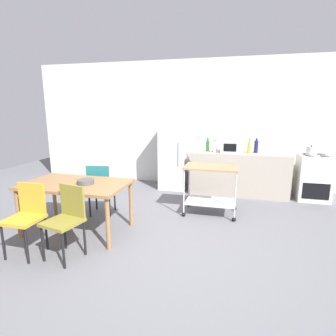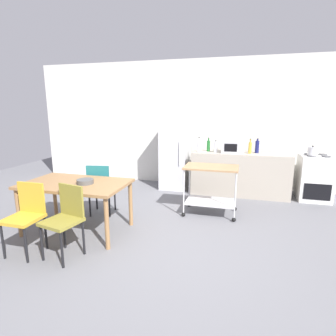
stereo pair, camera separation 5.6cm
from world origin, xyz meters
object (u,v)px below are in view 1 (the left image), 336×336
(kettle, at_px, (311,151))
(bottle_hot_sauce, at_px, (215,147))
(chair_olive, at_px, (66,217))
(dining_table, at_px, (76,188))
(chair_mustard, at_px, (27,214))
(bottle_sparkling_water, at_px, (208,146))
(bottle_wine, at_px, (198,146))
(stove_oven, at_px, (313,177))
(fruit_bowl, at_px, (86,182))
(microwave, at_px, (232,146))
(bottle_sesame_oil, at_px, (256,146))
(chair_teal, at_px, (101,186))
(kitchen_cart, at_px, (211,182))
(bottle_vinegar, at_px, (249,147))
(refrigerator, at_px, (174,155))

(kettle, bearing_deg, bottle_hot_sauce, -179.55)
(chair_olive, bearing_deg, dining_table, 124.94)
(chair_mustard, height_order, bottle_sparkling_water, bottle_sparkling_water)
(chair_olive, height_order, bottle_wine, bottle_wine)
(chair_mustard, bearing_deg, dining_table, 69.98)
(dining_table, distance_m, bottle_sparkling_water, 3.00)
(stove_oven, xyz_separation_m, fruit_bowl, (-3.58, -2.52, 0.33))
(microwave, height_order, fruit_bowl, microwave)
(dining_table, xyz_separation_m, kettle, (3.64, 2.41, 0.33))
(bottle_sesame_oil, xyz_separation_m, fruit_bowl, (-2.45, -2.57, -0.25))
(chair_teal, relative_size, microwave, 1.93)
(dining_table, distance_m, chair_teal, 0.68)
(stove_oven, relative_size, kitchen_cart, 1.01)
(bottle_hot_sauce, height_order, bottle_vinegar, bottle_vinegar)
(kitchen_cart, bearing_deg, bottle_vinegar, 62.65)
(stove_oven, bearing_deg, refrigerator, 178.40)
(dining_table, xyz_separation_m, bottle_sesame_oil, (2.62, 2.55, 0.36))
(chair_olive, distance_m, bottle_wine, 3.31)
(refrigerator, xyz_separation_m, kitchen_cart, (0.98, -1.40, -0.20))
(kitchen_cart, bearing_deg, refrigerator, 125.14)
(chair_teal, distance_m, chair_olive, 1.34)
(bottle_sesame_oil, bearing_deg, chair_mustard, -131.48)
(bottle_wine, distance_m, microwave, 0.71)
(bottle_wine, bearing_deg, refrigerator, 162.36)
(chair_teal, distance_m, bottle_vinegar, 3.07)
(kitchen_cart, height_order, bottle_hot_sauce, bottle_hot_sauce)
(kitchen_cart, xyz_separation_m, bottle_vinegar, (0.64, 1.24, 0.45))
(kitchen_cart, bearing_deg, bottle_sesame_oil, 59.96)
(stove_oven, xyz_separation_m, microwave, (-1.61, -0.07, 0.58))
(refrigerator, relative_size, kettle, 6.47)
(bottle_sparkling_water, relative_size, bottle_vinegar, 0.97)
(chair_teal, height_order, chair_mustard, same)
(chair_teal, relative_size, bottle_vinegar, 2.95)
(chair_mustard, xyz_separation_m, bottle_sesame_oil, (2.88, 3.26, 0.51))
(refrigerator, xyz_separation_m, microwave, (1.29, -0.15, 0.25))
(bottle_hot_sauce, bearing_deg, fruit_bowl, -123.78)
(bottle_hot_sauce, bearing_deg, dining_table, -126.66)
(chair_teal, height_order, bottle_hot_sauce, bottle_hot_sauce)
(chair_mustard, bearing_deg, bottle_wine, 61.50)
(bottle_wine, bearing_deg, bottle_sesame_oil, 7.10)
(stove_oven, xyz_separation_m, bottle_sparkling_water, (-2.13, -0.01, 0.57))
(dining_table, relative_size, chair_teal, 1.69)
(kettle, bearing_deg, bottle_sparkling_water, 177.40)
(refrigerator, xyz_separation_m, bottle_wine, (0.58, -0.18, 0.25))
(refrigerator, relative_size, kitchen_cart, 1.70)
(bottle_wine, bearing_deg, chair_mustard, -118.54)
(stove_oven, bearing_deg, kettle, -140.33)
(stove_oven, xyz_separation_m, bottle_wine, (-2.32, -0.10, 0.58))
(chair_teal, distance_m, microwave, 2.80)
(microwave, distance_m, kettle, 1.50)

